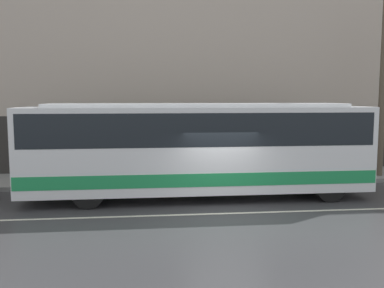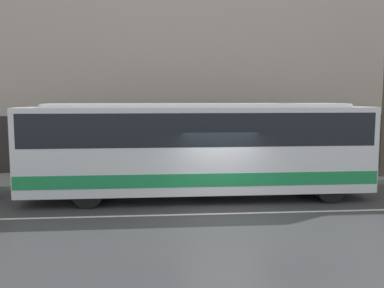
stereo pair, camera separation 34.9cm
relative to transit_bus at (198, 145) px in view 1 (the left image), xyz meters
name	(u,v)px [view 1 (the left image)]	position (x,y,z in m)	size (l,w,h in m)	color
ground_plane	(226,214)	(0.63, -2.19, -1.94)	(60.00, 60.00, 0.00)	#38383A
sidewalk	(202,178)	(0.63, 3.37, -1.85)	(60.00, 3.12, 0.18)	gray
building_facade	(198,59)	(0.63, 5.07, 3.48)	(60.00, 0.35, 11.25)	#B7A899
lane_stripe	(226,213)	(0.63, -2.19, -1.94)	(54.00, 0.14, 0.01)	beige
transit_bus	(198,145)	(0.00, 0.00, 0.00)	(12.34, 2.53, 3.44)	white
utility_pole_near	(383,83)	(8.52, 2.64, 2.32)	(0.31, 0.31, 8.17)	brown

